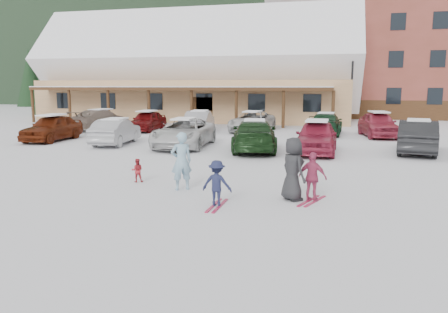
% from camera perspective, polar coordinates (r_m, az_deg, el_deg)
% --- Properties ---
extents(ground, '(160.00, 160.00, 0.00)m').
position_cam_1_polar(ground, '(12.92, -2.36, -5.03)').
color(ground, silver).
rests_on(ground, ground).
extents(forested_hillside, '(300.00, 70.00, 38.00)m').
position_cam_1_polar(forested_hillside, '(98.36, 12.23, 18.37)').
color(forested_hillside, black).
rests_on(forested_hillside, ground).
extents(day_lodge, '(29.12, 12.50, 10.38)m').
position_cam_1_polar(day_lodge, '(41.89, -3.61, 10.33)').
color(day_lodge, tan).
rests_on(day_lodge, ground).
extents(alpine_hotel, '(31.48, 14.01, 21.48)m').
position_cam_1_polar(alpine_hotel, '(51.45, 26.72, 14.42)').
color(alpine_hotel, brown).
rests_on(alpine_hotel, ground).
extents(lamp_post, '(0.50, 0.25, 5.66)m').
position_cam_1_polar(lamp_post, '(35.78, 16.34, 9.00)').
color(lamp_post, black).
rests_on(lamp_post, ground).
extents(conifer_0, '(4.40, 4.40, 10.20)m').
position_cam_1_polar(conifer_0, '(51.40, -21.68, 11.46)').
color(conifer_0, black).
rests_on(conifer_0, ground).
extents(conifer_2, '(5.28, 5.28, 12.24)m').
position_cam_1_polar(conifer_2, '(63.67, -18.38, 12.14)').
color(conifer_2, black).
rests_on(conifer_2, ground).
extents(conifer_3, '(3.96, 3.96, 9.18)m').
position_cam_1_polar(conifer_3, '(56.11, 16.67, 10.90)').
color(conifer_3, black).
rests_on(conifer_3, ground).
extents(adult_skier, '(0.78, 0.72, 1.80)m').
position_cam_1_polar(adult_skier, '(13.42, -5.59, -0.60)').
color(adult_skier, '#84ACC2').
rests_on(adult_skier, ground).
extents(toddler_red, '(0.47, 0.42, 0.79)m').
position_cam_1_polar(toddler_red, '(14.80, -11.27, -1.79)').
color(toddler_red, '#AC252D').
rests_on(toddler_red, ground).
extents(child_navy, '(0.81, 0.48, 1.24)m').
position_cam_1_polar(child_navy, '(11.61, -0.94, -3.53)').
color(child_navy, '#1A1F3F').
rests_on(child_navy, ground).
extents(skis_child_navy, '(0.23, 1.40, 0.03)m').
position_cam_1_polar(skis_child_navy, '(11.75, -0.93, -6.41)').
color(skis_child_navy, '#9F163A').
rests_on(skis_child_navy, ground).
extents(child_magenta, '(0.88, 0.60, 1.39)m').
position_cam_1_polar(child_magenta, '(12.28, 11.50, -2.65)').
color(child_magenta, '#AD385E').
rests_on(child_magenta, ground).
extents(skis_child_magenta, '(0.68, 1.38, 0.03)m').
position_cam_1_polar(skis_child_magenta, '(12.44, 11.40, -5.71)').
color(skis_child_magenta, '#9F163A').
rests_on(skis_child_magenta, ground).
extents(bystander_dark, '(0.99, 1.03, 1.78)m').
position_cam_1_polar(bystander_dark, '(12.30, 8.99, -1.63)').
color(bystander_dark, '#252527').
rests_on(bystander_dark, ground).
extents(parked_car_0, '(1.89, 4.47, 1.51)m').
position_cam_1_polar(parked_car_0, '(27.19, -21.54, 3.51)').
color(parked_car_0, '#5B1E0B').
rests_on(parked_car_0, ground).
extents(parked_car_1, '(1.95, 4.38, 1.40)m').
position_cam_1_polar(parked_car_1, '(24.46, -13.96, 3.18)').
color(parked_car_1, '#9FA0A4').
rests_on(parked_car_1, ground).
extents(parked_car_2, '(2.75, 5.48, 1.49)m').
position_cam_1_polar(parked_car_2, '(22.81, -5.25, 3.10)').
color(parked_car_2, silver).
rests_on(parked_car_2, ground).
extents(parked_car_3, '(2.97, 5.50, 1.52)m').
position_cam_1_polar(parked_car_3, '(21.42, 3.98, 2.76)').
color(parked_car_3, black).
rests_on(parked_car_3, ground).
extents(parked_car_4, '(1.97, 4.61, 1.55)m').
position_cam_1_polar(parked_car_4, '(21.16, 11.99, 2.54)').
color(parked_car_4, '#A42643').
rests_on(parked_car_4, ground).
extents(parked_car_5, '(2.43, 4.98, 1.57)m').
position_cam_1_polar(parked_car_5, '(22.65, 23.97, 2.40)').
color(parked_car_5, black).
rests_on(parked_car_5, ground).
extents(parked_car_7, '(2.80, 5.32, 1.47)m').
position_cam_1_polar(parked_car_7, '(32.76, -15.77, 4.67)').
color(parked_car_7, '#7A6759').
rests_on(parked_car_7, ground).
extents(parked_car_8, '(1.71, 4.17, 1.42)m').
position_cam_1_polar(parked_car_8, '(31.16, -10.02, 4.60)').
color(parked_car_8, '#630C0D').
rests_on(parked_car_8, ground).
extents(parked_car_9, '(2.15, 4.60, 1.46)m').
position_cam_1_polar(parked_car_9, '(30.18, -3.19, 4.62)').
color(parked_car_9, '#9A999D').
rests_on(parked_car_9, ground).
extents(parked_car_10, '(2.82, 5.30, 1.42)m').
position_cam_1_polar(parked_car_10, '(30.19, 3.71, 4.57)').
color(parked_car_10, silver).
rests_on(parked_car_10, ground).
extents(parked_car_11, '(2.24, 4.97, 1.41)m').
position_cam_1_polar(parked_car_11, '(29.14, 13.14, 4.18)').
color(parked_car_11, '#15361E').
rests_on(parked_car_11, ground).
extents(parked_car_12, '(2.51, 4.81, 1.56)m').
position_cam_1_polar(parked_car_12, '(28.83, 19.49, 3.98)').
color(parked_car_12, '#A93046').
rests_on(parked_car_12, ground).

